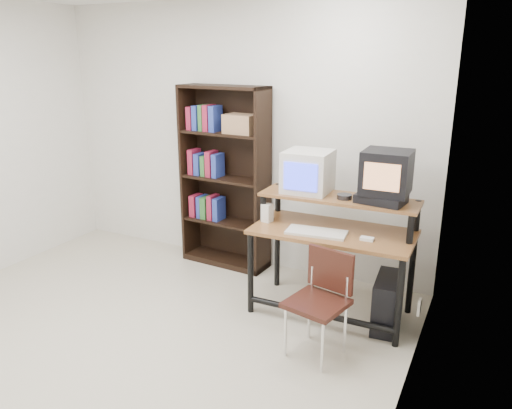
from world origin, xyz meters
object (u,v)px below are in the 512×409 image
at_px(pc_tower, 388,303).
at_px(bookshelf, 226,176).
at_px(crt_tv, 387,172).
at_px(computer_desk, 334,234).
at_px(crt_monitor, 308,172).
at_px(school_chair, 322,293).

bearing_deg(pc_tower, bookshelf, 157.44).
bearing_deg(crt_tv, pc_tower, -54.92).
xyz_separation_m(computer_desk, bookshelf, (-1.30, 0.52, 0.23)).
xyz_separation_m(computer_desk, crt_monitor, (-0.29, 0.15, 0.45)).
bearing_deg(computer_desk, pc_tower, -5.95).
height_order(crt_monitor, crt_tv, crt_tv).
bearing_deg(crt_tv, school_chair, -109.16).
relative_size(computer_desk, pc_tower, 2.88).
distance_m(crt_tv, pc_tower, 1.03).
distance_m(crt_monitor, crt_tv, 0.66).
bearing_deg(school_chair, computer_desk, 113.99).
xyz_separation_m(crt_monitor, pc_tower, (0.78, -0.19, -0.94)).
bearing_deg(pc_tower, school_chair, -128.15).
xyz_separation_m(crt_monitor, school_chair, (0.41, -0.75, -0.68)).
bearing_deg(school_chair, crt_monitor, 131.52).
bearing_deg(computer_desk, crt_tv, 18.73).
relative_size(pc_tower, bookshelf, 0.25).
relative_size(crt_tv, pc_tower, 0.81).
distance_m(pc_tower, school_chair, 0.72).
height_order(pc_tower, school_chair, school_chair).
relative_size(computer_desk, crt_tv, 3.55).
bearing_deg(crt_monitor, bookshelf, 157.52).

